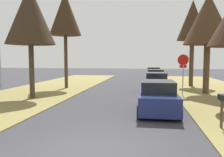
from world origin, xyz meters
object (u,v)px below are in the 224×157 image
(parked_sedan_silver, at_px, (155,77))
(street_tree_left_mid_a, at_px, (30,15))
(street_tree_right_far, at_px, (193,21))
(curbside_mailbox, at_px, (222,101))
(parked_sedan_navy, at_px, (157,97))
(stop_sign_far, at_px, (183,66))
(parked_sedan_red, at_px, (153,73))
(parked_sedan_black, at_px, (156,83))
(street_tree_right_mid_b, at_px, (208,20))
(street_tree_left_mid_b, at_px, (65,14))

(parked_sedan_silver, bearing_deg, street_tree_left_mid_a, -127.94)
(street_tree_right_far, height_order, curbside_mailbox, street_tree_right_far)
(parked_sedan_navy, bearing_deg, stop_sign_far, 68.62)
(stop_sign_far, distance_m, street_tree_left_mid_a, 10.99)
(street_tree_left_mid_a, distance_m, parked_sedan_red, 19.88)
(parked_sedan_black, distance_m, curbside_mailbox, 10.01)
(parked_sedan_silver, relative_size, parked_sedan_red, 1.00)
(street_tree_right_mid_b, height_order, curbside_mailbox, street_tree_right_mid_b)
(street_tree_right_mid_b, relative_size, parked_sedan_silver, 1.70)
(street_tree_right_mid_b, height_order, parked_sedan_navy, street_tree_right_mid_b)
(parked_sedan_red, relative_size, curbside_mailbox, 3.48)
(street_tree_left_mid_a, height_order, parked_sedan_silver, street_tree_left_mid_a)
(street_tree_left_mid_a, distance_m, parked_sedan_navy, 9.74)
(stop_sign_far, bearing_deg, parked_sedan_black, 130.19)
(stop_sign_far, distance_m, street_tree_right_far, 7.87)
(street_tree_right_far, bearing_deg, street_tree_right_mid_b, -88.13)
(street_tree_right_far, bearing_deg, parked_sedan_black, -129.43)
(street_tree_right_mid_b, xyz_separation_m, parked_sedan_silver, (-3.58, 6.79, -4.89))
(parked_sedan_silver, bearing_deg, stop_sign_far, -78.57)
(parked_sedan_black, height_order, curbside_mailbox, parked_sedan_black)
(stop_sign_far, xyz_separation_m, street_tree_right_mid_b, (1.93, 1.38, 3.42))
(parked_sedan_red, distance_m, curbside_mailbox, 22.41)
(parked_sedan_red, bearing_deg, street_tree_right_far, -67.12)
(parked_sedan_navy, bearing_deg, street_tree_right_mid_b, 58.77)
(stop_sign_far, height_order, street_tree_left_mid_a, street_tree_left_mid_a)
(street_tree_left_mid_b, bearing_deg, street_tree_left_mid_a, -93.07)
(parked_sedan_black, relative_size, parked_sedan_red, 1.00)
(street_tree_right_mid_b, xyz_separation_m, street_tree_left_mid_b, (-11.75, 1.47, 1.06))
(stop_sign_far, distance_m, parked_sedan_black, 3.14)
(parked_sedan_navy, bearing_deg, curbside_mailbox, -48.53)
(stop_sign_far, height_order, street_tree_left_mid_b, street_tree_left_mid_b)
(street_tree_right_mid_b, bearing_deg, parked_sedan_silver, 117.79)
(parked_sedan_navy, bearing_deg, parked_sedan_black, 88.47)
(street_tree_right_mid_b, height_order, street_tree_left_mid_b, street_tree_left_mid_b)
(street_tree_left_mid_a, distance_m, curbside_mailbox, 12.37)
(parked_sedan_navy, xyz_separation_m, curbside_mailbox, (2.28, -2.58, 0.33))
(street_tree_right_far, relative_size, street_tree_left_mid_a, 1.12)
(street_tree_right_far, xyz_separation_m, curbside_mailbox, (-1.46, -14.10, -5.29))
(parked_sedan_black, distance_m, parked_sedan_silver, 6.04)
(street_tree_left_mid_b, bearing_deg, parked_sedan_silver, 33.02)
(street_tree_right_mid_b, bearing_deg, stop_sign_far, -144.42)
(street_tree_right_mid_b, relative_size, parked_sedan_black, 1.70)
(street_tree_left_mid_a, bearing_deg, parked_sedan_red, 64.14)
(stop_sign_far, bearing_deg, parked_sedan_navy, -111.38)
(stop_sign_far, height_order, parked_sedan_black, stop_sign_far)
(street_tree_right_mid_b, bearing_deg, parked_sedan_black, 168.65)
(street_tree_right_mid_b, distance_m, street_tree_left_mid_b, 11.89)
(curbside_mailbox, bearing_deg, street_tree_right_mid_b, 79.77)
(street_tree_right_mid_b, bearing_deg, parked_sedan_navy, -121.23)
(parked_sedan_silver, xyz_separation_m, parked_sedan_red, (-0.05, 6.50, 0.00))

